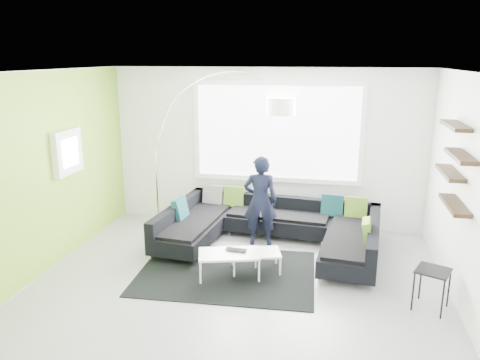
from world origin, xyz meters
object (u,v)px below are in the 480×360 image
coffee_table (243,262)px  person (260,201)px  arc_lamp (155,150)px  laptop (235,251)px  side_table (431,289)px  sectional_sofa (270,230)px

coffee_table → person: bearing=70.8°
arc_lamp → laptop: 2.76m
coffee_table → person: (0.07, 1.12, 0.56)m
laptop → side_table: bearing=-2.4°
coffee_table → side_table: 2.46m
sectional_sofa → person: (-0.18, 0.17, 0.42)m
sectional_sofa → person: 0.49m
arc_lamp → laptop: arc_lamp is taller
coffee_table → arc_lamp: size_ratio=0.39×
sectional_sofa → side_table: sectional_sofa is taller
sectional_sofa → coffee_table: size_ratio=3.25×
side_table → person: size_ratio=0.35×
coffee_table → side_table: (2.42, -0.46, 0.08)m
person → laptop: (-0.16, -1.19, -0.38)m
sectional_sofa → person: bearing=141.5°
coffee_table → laptop: laptop is taller
side_table → laptop: (-2.51, 0.39, 0.11)m
sectional_sofa → arc_lamp: (-2.18, 0.78, 1.06)m
person → laptop: size_ratio=4.60×
laptop → sectional_sofa: bearing=78.1°
sectional_sofa → laptop: size_ratio=10.87×
sectional_sofa → coffee_table: bearing=-99.2°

